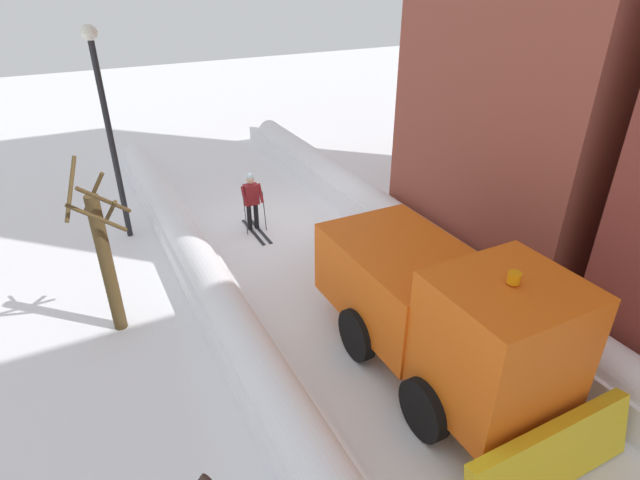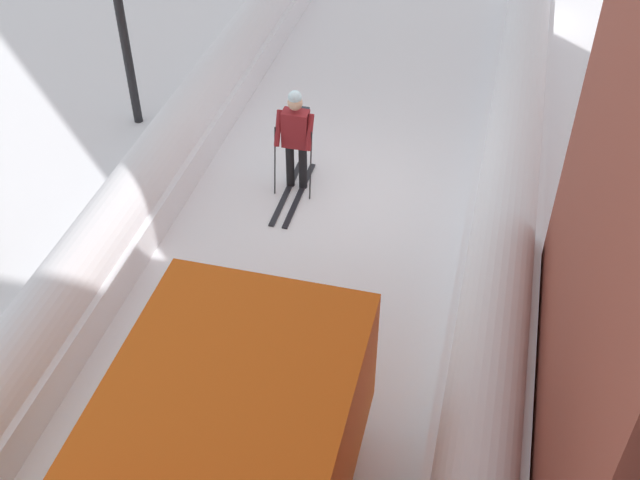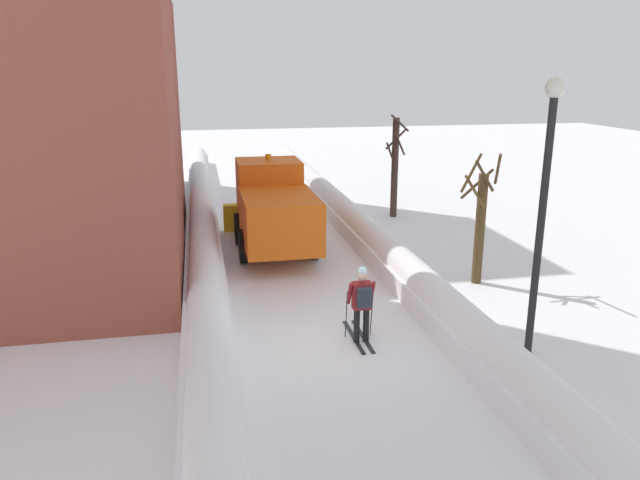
# 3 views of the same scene
# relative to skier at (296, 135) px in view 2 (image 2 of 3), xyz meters

# --- Properties ---
(skier) EXTENTS (0.62, 1.80, 1.81)m
(skier) POSITION_rel_skier_xyz_m (0.00, 0.00, 0.00)
(skier) COLOR black
(skier) RESTS_ON ground
(traffic_light_pole) EXTENTS (0.28, 0.42, 4.19)m
(traffic_light_pole) POSITION_rel_skier_xyz_m (-4.39, 4.01, 1.95)
(traffic_light_pole) COLOR black
(traffic_light_pole) RESTS_ON ground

